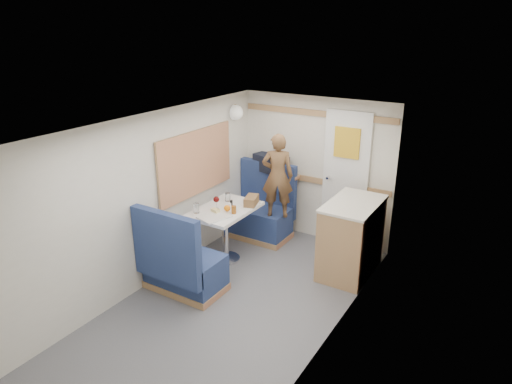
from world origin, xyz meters
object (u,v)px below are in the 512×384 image
Objects in this scene: salt_grinder at (230,206)px; bread_loaf at (251,200)px; wine_glass at (216,200)px; person at (277,176)px; dinette_table at (225,220)px; tumbler_left at (196,208)px; tumbler_mid at (228,197)px; beer_glass at (234,210)px; bench_far at (260,216)px; dome_light at (236,112)px; galley_counter at (351,237)px; pepper_grinder at (231,204)px; bench_near at (182,268)px; cheese_block at (215,210)px; tray at (214,217)px; orange_fruit at (227,208)px; duffel_bag at (271,163)px.

bread_loaf reaches higher than salt_grinder.
person is at bearing 60.17° from wine_glass.
bread_loaf is (-0.15, -0.40, -0.24)m from person.
dinette_table is 0.81× the size of person.
person is 9.24× the size of tumbler_left.
beer_glass is (0.30, -0.30, -0.01)m from tumbler_mid.
dome_light is at bearing -177.88° from bench_far.
tumbler_left reaches higher than beer_glass.
dinette_table is 1.57m from galley_counter.
person reaches higher than pepper_grinder.
galley_counter reaches higher than salt_grinder.
bench_near is at bearing -103.08° from beer_glass.
cheese_block is at bearing -115.12° from bread_loaf.
bench_near reaches higher than cheese_block.
tumbler_left is at bearing -150.50° from beer_glass.
wine_glass is (-0.07, 0.79, 0.54)m from bench_near.
bench_near is 0.93× the size of person.
tray is 0.61m from bread_loaf.
beer_glass is (-1.28, -0.62, 0.30)m from galley_counter.
galley_counter is (1.47, -0.31, 0.17)m from bench_far.
orange_fruit is 0.86× the size of pepper_grinder.
bread_loaf is at bearing -63.41° from duffel_bag.
duffel_bag is (0.41, 0.27, -0.73)m from dome_light.
pepper_grinder is 0.27m from bread_loaf.
bread_loaf is at bearing 10.49° from tumbler_mid.
galley_counter is at bearing 147.88° from person.
orange_fruit is 0.39m from tumbler_mid.
bench_far is 1.27m from tumbler_left.
cheese_block is 0.87× the size of tumbler_left.
bench_far is 13.33× the size of orange_fruit.
cheese_block is at bearing -140.74° from orange_fruit.
tumbler_mid is 0.29m from salt_grinder.
galley_counter is 8.27× the size of tumbler_mid.
bread_loaf is (-1.26, -0.26, 0.31)m from galley_counter.
tray is 0.29m from wine_glass.
duffel_bag is at bearing 97.94° from beer_glass.
galley_counter reaches higher than pepper_grinder.
duffel_bag is 1.33m from cheese_block.
wine_glass is at bearing -94.58° from bench_far.
bench_near is 4.06× the size of bread_loaf.
duffel_bag is at bearing 89.07° from dinette_table.
tray is (-1.41, -0.85, 0.26)m from galley_counter.
cheese_block reaches higher than tray.
duffel_bag is at bearing 81.64° from tumbler_mid.
bench_far is 1.24m from tray.
pepper_grinder reaches higher than tray.
dinette_table is 9.69× the size of beer_glass.
galley_counter is at bearing 11.77° from bread_loaf.
dome_light is at bearing 114.65° from dinette_table.
bread_loaf is at bearing 53.90° from tumbler_left.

